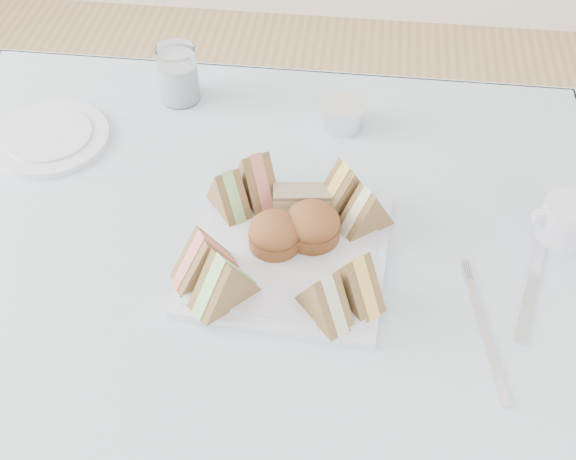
# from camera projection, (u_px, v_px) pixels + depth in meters

# --- Properties ---
(table) EXTENTS (0.90, 0.90, 0.74)m
(table) POSITION_uv_depth(u_px,v_px,m) (241.00, 436.00, 1.19)
(table) COLOR brown
(table) RESTS_ON floor
(tablecloth) EXTENTS (1.02, 1.02, 0.01)m
(tablecloth) POSITION_uv_depth(u_px,v_px,m) (227.00, 295.00, 0.92)
(tablecloth) COLOR #A5B1C2
(tablecloth) RESTS_ON table
(serving_plate) EXTENTS (0.27, 0.27, 0.01)m
(serving_plate) POSITION_uv_depth(u_px,v_px,m) (288.00, 253.00, 0.96)
(serving_plate) COLOR silver
(serving_plate) RESTS_ON tablecloth
(sandwich_fl_a) EXTENTS (0.09, 0.08, 0.08)m
(sandwich_fl_a) POSITION_uv_depth(u_px,v_px,m) (204.00, 255.00, 0.90)
(sandwich_fl_a) COLOR brown
(sandwich_fl_a) RESTS_ON serving_plate
(sandwich_fl_b) EXTENTS (0.09, 0.09, 0.08)m
(sandwich_fl_b) POSITION_uv_depth(u_px,v_px,m) (223.00, 278.00, 0.87)
(sandwich_fl_b) COLOR brown
(sandwich_fl_b) RESTS_ON serving_plate
(sandwich_fr_a) EXTENTS (0.08, 0.09, 0.07)m
(sandwich_fr_a) POSITION_uv_depth(u_px,v_px,m) (355.00, 277.00, 0.88)
(sandwich_fr_a) COLOR brown
(sandwich_fr_a) RESTS_ON serving_plate
(sandwich_fr_b) EXTENTS (0.08, 0.08, 0.07)m
(sandwich_fr_b) POSITION_uv_depth(u_px,v_px,m) (325.00, 295.00, 0.86)
(sandwich_fr_b) COLOR brown
(sandwich_fr_b) RESTS_ON serving_plate
(sandwich_bl_a) EXTENTS (0.08, 0.08, 0.07)m
(sandwich_bl_a) POSITION_uv_depth(u_px,v_px,m) (228.00, 190.00, 0.99)
(sandwich_bl_a) COLOR brown
(sandwich_bl_a) RESTS_ON serving_plate
(sandwich_bl_b) EXTENTS (0.08, 0.10, 0.08)m
(sandwich_bl_b) POSITION_uv_depth(u_px,v_px,m) (256.00, 175.00, 1.00)
(sandwich_bl_b) COLOR brown
(sandwich_bl_b) RESTS_ON serving_plate
(sandwich_br_a) EXTENTS (0.08, 0.08, 0.07)m
(sandwich_br_a) POSITION_uv_depth(u_px,v_px,m) (366.00, 208.00, 0.96)
(sandwich_br_a) COLOR brown
(sandwich_br_a) RESTS_ON serving_plate
(sandwich_br_b) EXTENTS (0.10, 0.08, 0.08)m
(sandwich_br_b) POSITION_uv_depth(u_px,v_px,m) (345.00, 186.00, 0.99)
(sandwich_br_b) COLOR brown
(sandwich_br_b) RESTS_ON serving_plate
(scone_left) EXTENTS (0.07, 0.07, 0.05)m
(scone_left) POSITION_uv_depth(u_px,v_px,m) (275.00, 233.00, 0.95)
(scone_left) COLOR brown
(scone_left) RESTS_ON serving_plate
(scone_right) EXTENTS (0.09, 0.09, 0.05)m
(scone_right) POSITION_uv_depth(u_px,v_px,m) (312.00, 225.00, 0.96)
(scone_right) COLOR brown
(scone_right) RESTS_ON serving_plate
(pastry_slice) EXTENTS (0.08, 0.04, 0.04)m
(pastry_slice) POSITION_uv_depth(u_px,v_px,m) (302.00, 200.00, 1.00)
(pastry_slice) COLOR tan
(pastry_slice) RESTS_ON serving_plate
(side_plate) EXTENTS (0.19, 0.19, 0.01)m
(side_plate) POSITION_uv_depth(u_px,v_px,m) (50.00, 138.00, 1.13)
(side_plate) COLOR silver
(side_plate) RESTS_ON tablecloth
(water_glass) EXTENTS (0.07, 0.07, 0.10)m
(water_glass) POSITION_uv_depth(u_px,v_px,m) (178.00, 74.00, 1.18)
(water_glass) COLOR white
(water_glass) RESTS_ON tablecloth
(tea_strainer) EXTENTS (0.09, 0.09, 0.04)m
(tea_strainer) POSITION_uv_depth(u_px,v_px,m) (343.00, 116.00, 1.14)
(tea_strainer) COLOR silver
(tea_strainer) RESTS_ON tablecloth
(knife) EXTENTS (0.06, 0.18, 0.00)m
(knife) POSITION_uv_depth(u_px,v_px,m) (531.00, 288.00, 0.93)
(knife) COLOR silver
(knife) RESTS_ON tablecloth
(fork) EXTENTS (0.04, 0.18, 0.00)m
(fork) POSITION_uv_depth(u_px,v_px,m) (487.00, 339.00, 0.87)
(fork) COLOR silver
(fork) RESTS_ON tablecloth
(creamer_jug) EXTENTS (0.08, 0.08, 0.06)m
(creamer_jug) POSITION_uv_depth(u_px,v_px,m) (565.00, 221.00, 0.97)
(creamer_jug) COLOR silver
(creamer_jug) RESTS_ON tablecloth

